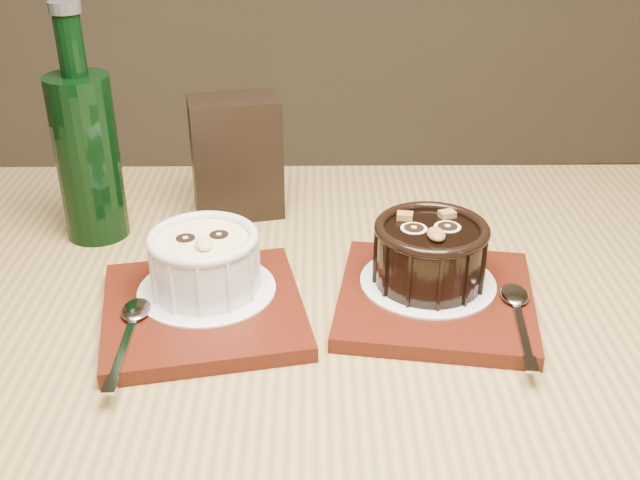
# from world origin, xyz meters

# --- Properties ---
(table) EXTENTS (1.22, 0.84, 0.75)m
(table) POSITION_xyz_m (-0.10, 0.30, 0.66)
(table) COLOR olive
(table) RESTS_ON ground
(tray_left) EXTENTS (0.21, 0.21, 0.01)m
(tray_left) POSITION_xyz_m (-0.19, 0.33, 0.76)
(tray_left) COLOR #4D180C
(tray_left) RESTS_ON table
(doily_left) EXTENTS (0.13, 0.13, 0.00)m
(doily_left) POSITION_xyz_m (-0.19, 0.36, 0.77)
(doily_left) COLOR white
(doily_left) RESTS_ON tray_left
(ramekin_white) EXTENTS (0.10, 0.10, 0.06)m
(ramekin_white) POSITION_xyz_m (-0.19, 0.36, 0.80)
(ramekin_white) COLOR silver
(ramekin_white) RESTS_ON doily_left
(spoon_left) EXTENTS (0.03, 0.13, 0.01)m
(spoon_left) POSITION_xyz_m (-0.25, 0.28, 0.77)
(spoon_left) COLOR silver
(spoon_left) RESTS_ON tray_left
(tray_right) EXTENTS (0.21, 0.21, 0.01)m
(tray_right) POSITION_xyz_m (0.02, 0.34, 0.76)
(tray_right) COLOR #4D180C
(tray_right) RESTS_ON table
(doily_right) EXTENTS (0.13, 0.13, 0.00)m
(doily_right) POSITION_xyz_m (0.02, 0.36, 0.77)
(doily_right) COLOR white
(doily_right) RESTS_ON tray_right
(ramekin_dark) EXTENTS (0.11, 0.11, 0.06)m
(ramekin_dark) POSITION_xyz_m (0.02, 0.36, 0.80)
(ramekin_dark) COLOR black
(ramekin_dark) RESTS_ON doily_right
(spoon_right) EXTENTS (0.04, 0.14, 0.01)m
(spoon_right) POSITION_xyz_m (0.09, 0.30, 0.77)
(spoon_right) COLOR silver
(spoon_right) RESTS_ON tray_right
(condiment_stand) EXTENTS (0.11, 0.08, 0.14)m
(condiment_stand) POSITION_xyz_m (-0.17, 0.55, 0.82)
(condiment_stand) COLOR black
(condiment_stand) RESTS_ON table
(green_bottle) EXTENTS (0.07, 0.07, 0.25)m
(green_bottle) POSITION_xyz_m (-0.33, 0.51, 0.85)
(green_bottle) COLOR black
(green_bottle) RESTS_ON table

